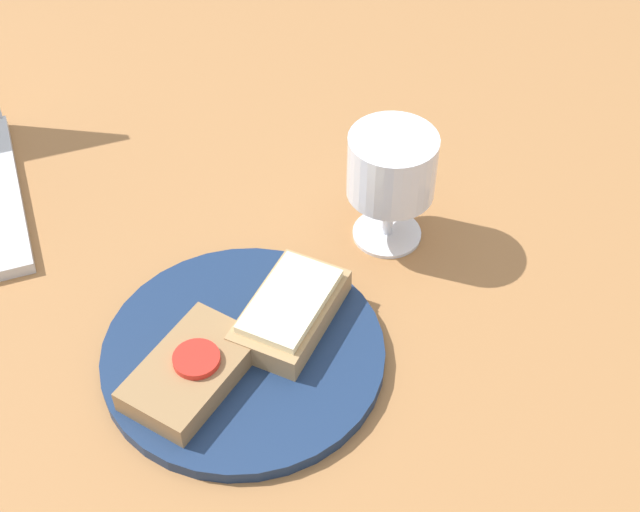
# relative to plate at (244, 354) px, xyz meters

# --- Properties ---
(wooden_table) EXTENTS (1.40, 1.40, 0.03)m
(wooden_table) POSITION_rel_plate_xyz_m (0.01, 0.06, -0.02)
(wooden_table) COLOR #9E6B3D
(wooden_table) RESTS_ON ground
(plate) EXTENTS (0.25, 0.25, 0.01)m
(plate) POSITION_rel_plate_xyz_m (0.00, 0.00, 0.00)
(plate) COLOR navy
(plate) RESTS_ON wooden_table
(sandwich_with_cheese) EXTENTS (0.13, 0.13, 0.03)m
(sandwich_with_cheese) POSITION_rel_plate_xyz_m (0.05, 0.02, 0.02)
(sandwich_with_cheese) COLOR #A88456
(sandwich_with_cheese) RESTS_ON plate
(sandwich_with_tomato) EXTENTS (0.14, 0.13, 0.03)m
(sandwich_with_tomato) POSITION_rel_plate_xyz_m (-0.05, -0.02, 0.02)
(sandwich_with_tomato) COLOR #937047
(sandwich_with_tomato) RESTS_ON plate
(wine_glass) EXTENTS (0.09, 0.09, 0.12)m
(wine_glass) POSITION_rel_plate_xyz_m (0.18, 0.10, 0.08)
(wine_glass) COLOR white
(wine_glass) RESTS_ON wooden_table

